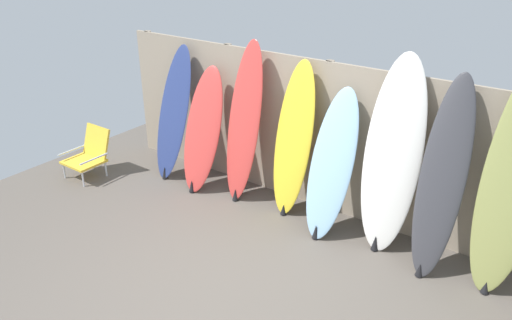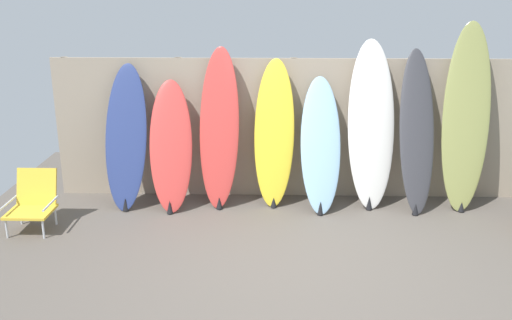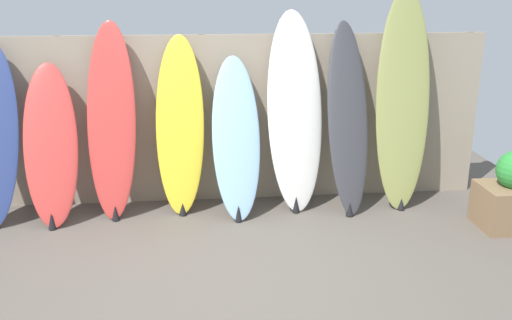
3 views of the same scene
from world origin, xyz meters
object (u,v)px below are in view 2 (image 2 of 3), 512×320
Objects in this scene: surfboard_skyblue_4 at (321,146)px; surfboard_white_5 at (371,126)px; surfboard_yellow_3 at (274,135)px; surfboard_red_2 at (219,130)px; surfboard_navy_0 at (126,139)px; beach_chair at (33,201)px; surfboard_charcoal_6 at (417,133)px; surfboard_olive_7 at (466,119)px; surfboard_red_1 at (171,147)px.

surfboard_skyblue_4 is 0.67m from surfboard_white_5.
surfboard_red_2 is at bearing -175.79° from surfboard_yellow_3.
surfboard_red_2 is at bearing 2.19° from surfboard_navy_0.
beach_chair is (-0.92, -0.73, -0.53)m from surfboard_navy_0.
beach_chair is at bearing -167.91° from surfboard_skyblue_4.
beach_chair is at bearing -159.36° from surfboard_red_2.
surfboard_white_5 is at bearing 1.54° from surfboard_navy_0.
surfboard_red_2 is 2.39m from surfboard_charcoal_6.
surfboard_white_5 is (1.18, -0.01, 0.12)m from surfboard_yellow_3.
surfboard_olive_7 reaches higher than beach_chair.
surfboard_skyblue_4 is at bearing -0.64° from surfboard_navy_0.
surfboard_red_2 reaches higher than surfboard_navy_0.
surfboard_skyblue_4 is at bearing -179.23° from surfboard_charcoal_6.
surfboard_navy_0 is 0.89× the size of surfboard_red_2.
surfboard_white_5 reaches higher than surfboard_yellow_3.
surfboard_charcoal_6 is (3.54, -0.01, 0.10)m from surfboard_navy_0.
surfboard_skyblue_4 is (2.38, -0.03, -0.07)m from surfboard_navy_0.
surfboard_red_1 is 2.46m from surfboard_white_5.
surfboard_navy_0 is 0.90× the size of surfboard_charcoal_6.
surfboard_navy_0 is at bearing -178.46° from surfboard_white_5.
surfboard_red_1 is at bearing -179.32° from surfboard_skyblue_4.
surfboard_yellow_3 is 2.92m from beach_chair.
surfboard_charcoal_6 is at bearing -1.32° from surfboard_red_2.
surfboard_skyblue_4 is 1.16m from surfboard_charcoal_6.
surfboard_navy_0 is 2.68× the size of beach_chair.
surfboard_yellow_3 is (0.67, 0.05, -0.07)m from surfboard_red_2.
surfboard_navy_0 reaches higher than surfboard_skyblue_4.
surfboard_yellow_3 is at bearing 2.94° from surfboard_navy_0.
surfboard_olive_7 is at bearing -1.22° from surfboard_yellow_3.
surfboard_red_2 is at bearing -178.86° from surfboard_white_5.
surfboard_red_2 is (0.59, 0.09, 0.20)m from surfboard_red_1.
surfboard_olive_7 is (4.12, 0.04, 0.26)m from surfboard_navy_0.
surfboard_red_2 is 2.98m from surfboard_olive_7.
surfboard_charcoal_6 reaches higher than surfboard_red_1.
surfboard_white_5 is at bearing 1.14° from surfboard_red_2.
surfboard_red_1 is (0.56, -0.05, -0.09)m from surfboard_navy_0.
surfboard_olive_7 is 5.16m from beach_chair.
surfboard_red_1 is at bearing -178.51° from surfboard_olive_7.
surfboard_navy_0 is 0.85× the size of surfboard_white_5.
surfboard_charcoal_6 is at bearing -3.49° from surfboard_yellow_3.
surfboard_olive_7 reaches higher than surfboard_navy_0.
surfboard_yellow_3 is at bearing 6.41° from surfboard_red_1.
surfboard_navy_0 is 0.57m from surfboard_red_1.
surfboard_white_5 is (3.00, 0.08, 0.16)m from surfboard_navy_0.
surfboard_red_2 is 1.01× the size of surfboard_charcoal_6.
surfboard_olive_7 is (2.98, 0.00, 0.15)m from surfboard_red_2.
surfboard_white_5 is 3.14× the size of beach_chair.
surfboard_yellow_3 reaches higher than surfboard_skyblue_4.
surfboard_olive_7 is at bearing -1.85° from surfboard_white_5.
surfboard_white_5 reaches higher than surfboard_red_2.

